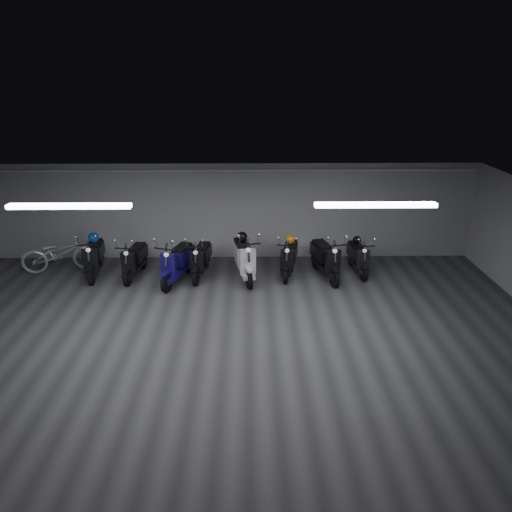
{
  "coord_description": "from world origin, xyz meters",
  "views": [
    {
      "loc": [
        0.52,
        -7.64,
        5.21
      ],
      "look_at": [
        0.67,
        2.5,
        1.05
      ],
      "focal_mm": 32.0,
      "sensor_mm": 36.0,
      "label": 1
    }
  ],
  "objects_px": {
    "helmet_0": "(291,239)",
    "helmet_2": "(93,237)",
    "bicycle": "(59,250)",
    "helmet_1": "(242,237)",
    "scooter_3": "(134,255)",
    "scooter_5": "(201,254)",
    "scooter_7": "(289,252)",
    "scooter_8": "(326,253)",
    "scooter_0": "(93,252)",
    "scooter_6": "(244,252)",
    "scooter_9": "(359,252)",
    "scooter_4": "(177,256)",
    "helmet_3": "(357,240)"
  },
  "relations": [
    {
      "from": "helmet_0",
      "to": "helmet_2",
      "type": "bearing_deg",
      "value": 179.58
    },
    {
      "from": "bicycle",
      "to": "helmet_1",
      "type": "relative_size",
      "value": 6.93
    },
    {
      "from": "helmet_0",
      "to": "scooter_3",
      "type": "bearing_deg",
      "value": -175.44
    },
    {
      "from": "scooter_3",
      "to": "bicycle",
      "type": "height_order",
      "value": "bicycle"
    },
    {
      "from": "scooter_5",
      "to": "bicycle",
      "type": "bearing_deg",
      "value": -177.64
    },
    {
      "from": "scooter_7",
      "to": "scooter_8",
      "type": "distance_m",
      "value": 0.98
    },
    {
      "from": "scooter_0",
      "to": "scooter_6",
      "type": "bearing_deg",
      "value": -10.66
    },
    {
      "from": "scooter_0",
      "to": "scooter_7",
      "type": "distance_m",
      "value": 5.26
    },
    {
      "from": "scooter_3",
      "to": "scooter_5",
      "type": "bearing_deg",
      "value": 7.73
    },
    {
      "from": "scooter_7",
      "to": "scooter_8",
      "type": "xyz_separation_m",
      "value": [
        0.96,
        -0.2,
        0.06
      ]
    },
    {
      "from": "helmet_0",
      "to": "scooter_7",
      "type": "bearing_deg",
      "value": -101.7
    },
    {
      "from": "scooter_8",
      "to": "scooter_9",
      "type": "xyz_separation_m",
      "value": [
        0.94,
        0.28,
        -0.1
      ]
    },
    {
      "from": "scooter_0",
      "to": "scooter_3",
      "type": "xyz_separation_m",
      "value": [
        1.11,
        -0.12,
        -0.05
      ]
    },
    {
      "from": "scooter_7",
      "to": "helmet_1",
      "type": "xyz_separation_m",
      "value": [
        -1.27,
        0.07,
        0.42
      ]
    },
    {
      "from": "scooter_7",
      "to": "bicycle",
      "type": "relative_size",
      "value": 0.88
    },
    {
      "from": "scooter_5",
      "to": "scooter_9",
      "type": "bearing_deg",
      "value": 10.22
    },
    {
      "from": "scooter_4",
      "to": "helmet_1",
      "type": "relative_size",
      "value": 6.67
    },
    {
      "from": "scooter_7",
      "to": "scooter_0",
      "type": "bearing_deg",
      "value": -168.54
    },
    {
      "from": "scooter_3",
      "to": "bicycle",
      "type": "bearing_deg",
      "value": 176.57
    },
    {
      "from": "scooter_0",
      "to": "scooter_4",
      "type": "relative_size",
      "value": 0.97
    },
    {
      "from": "helmet_0",
      "to": "helmet_2",
      "type": "relative_size",
      "value": 0.85
    },
    {
      "from": "helmet_2",
      "to": "helmet_3",
      "type": "bearing_deg",
      "value": 0.26
    },
    {
      "from": "scooter_0",
      "to": "scooter_4",
      "type": "distance_m",
      "value": 2.34
    },
    {
      "from": "helmet_3",
      "to": "helmet_1",
      "type": "bearing_deg",
      "value": -175.7
    },
    {
      "from": "scooter_0",
      "to": "bicycle",
      "type": "xyz_separation_m",
      "value": [
        -1.04,
        0.28,
        -0.05
      ]
    },
    {
      "from": "scooter_5",
      "to": "helmet_1",
      "type": "height_order",
      "value": "scooter_5"
    },
    {
      "from": "scooter_6",
      "to": "scooter_9",
      "type": "distance_m",
      "value": 3.12
    },
    {
      "from": "scooter_8",
      "to": "helmet_3",
      "type": "xyz_separation_m",
      "value": [
        0.92,
        0.51,
        0.17
      ]
    },
    {
      "from": "scooter_5",
      "to": "scooter_6",
      "type": "bearing_deg",
      "value": 2.25
    },
    {
      "from": "scooter_5",
      "to": "scooter_7",
      "type": "xyz_separation_m",
      "value": [
        2.38,
        0.08,
        0.0
      ]
    },
    {
      "from": "helmet_2",
      "to": "scooter_7",
      "type": "bearing_deg",
      "value": -3.0
    },
    {
      "from": "scooter_6",
      "to": "scooter_8",
      "type": "height_order",
      "value": "scooter_6"
    },
    {
      "from": "scooter_4",
      "to": "helmet_0",
      "type": "distance_m",
      "value": 3.08
    },
    {
      "from": "scooter_7",
      "to": "bicycle",
      "type": "xyz_separation_m",
      "value": [
        -6.29,
        0.31,
        -0.01
      ]
    },
    {
      "from": "helmet_3",
      "to": "scooter_5",
      "type": "bearing_deg",
      "value": -174.74
    },
    {
      "from": "helmet_0",
      "to": "helmet_1",
      "type": "bearing_deg",
      "value": -172.88
    },
    {
      "from": "scooter_9",
      "to": "helmet_3",
      "type": "xyz_separation_m",
      "value": [
        -0.02,
        0.23,
        0.26
      ]
    },
    {
      "from": "bicycle",
      "to": "helmet_3",
      "type": "xyz_separation_m",
      "value": [
        8.17,
        0.0,
        0.23
      ]
    },
    {
      "from": "helmet_0",
      "to": "helmet_1",
      "type": "xyz_separation_m",
      "value": [
        -1.32,
        -0.16,
        0.14
      ]
    },
    {
      "from": "helmet_0",
      "to": "scooter_8",
      "type": "bearing_deg",
      "value": -25.53
    },
    {
      "from": "scooter_9",
      "to": "scooter_5",
      "type": "bearing_deg",
      "value": 177.64
    },
    {
      "from": "scooter_8",
      "to": "scooter_0",
      "type": "bearing_deg",
      "value": 164.49
    },
    {
      "from": "scooter_5",
      "to": "helmet_2",
      "type": "height_order",
      "value": "scooter_5"
    },
    {
      "from": "scooter_8",
      "to": "scooter_9",
      "type": "bearing_deg",
      "value": 3.09
    },
    {
      "from": "scooter_0",
      "to": "scooter_5",
      "type": "bearing_deg",
      "value": -9.59
    },
    {
      "from": "helmet_2",
      "to": "helmet_3",
      "type": "distance_m",
      "value": 7.17
    },
    {
      "from": "helmet_0",
      "to": "scooter_9",
      "type": "bearing_deg",
      "value": -4.79
    },
    {
      "from": "bicycle",
      "to": "helmet_3",
      "type": "relative_size",
      "value": 8.43
    },
    {
      "from": "scooter_3",
      "to": "bicycle",
      "type": "relative_size",
      "value": 0.87
    },
    {
      "from": "helmet_1",
      "to": "helmet_3",
      "type": "xyz_separation_m",
      "value": [
        3.14,
        0.24,
        -0.19
      ]
    }
  ]
}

